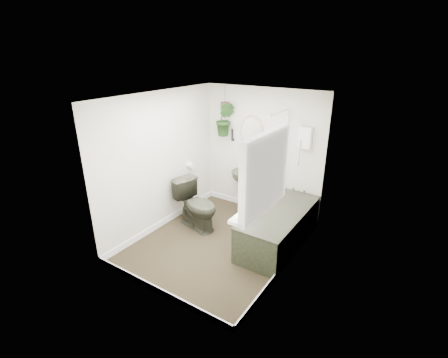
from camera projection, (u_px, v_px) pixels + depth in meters
The scene contains 22 objects.
floor at pixel (219, 243), 5.21m from camera, with size 2.30×2.80×0.02m, color #2C2317.
ceiling at pixel (218, 96), 4.34m from camera, with size 2.30×2.80×0.02m, color white.
wall_back at pixel (262, 152), 5.87m from camera, with size 2.30×0.02×2.30m, color silver.
wall_front at pixel (149, 214), 3.69m from camera, with size 2.30×0.02×2.30m, color silver.
wall_left at pixel (161, 162), 5.37m from camera, with size 0.02×2.80×2.30m, color silver.
wall_right at pixel (293, 194), 4.19m from camera, with size 0.02×2.80×2.30m, color silver.
skirting at pixel (219, 240), 5.19m from camera, with size 2.30×2.80×0.10m, color white.
bathtub at pixel (279, 227), 5.08m from camera, with size 0.72×1.72×0.58m, color #2C2D22, non-canonical shape.
bath_screen at pixel (277, 156), 5.26m from camera, with size 0.04×0.72×1.40m, color silver, non-canonical shape.
shower_box at pixel (305, 138), 5.26m from camera, with size 0.20×0.10×0.35m, color white.
oval_mirror at pixel (252, 132), 5.82m from camera, with size 0.46×0.03×0.62m, color tan.
wall_sconce at pixel (232, 135), 6.05m from camera, with size 0.04×0.04×0.22m, color black.
toilet_roll_holder at pixel (191, 165), 5.97m from camera, with size 0.11×0.11×0.11m, color white.
window_recess at pixel (265, 173), 3.50m from camera, with size 0.08×1.00×0.90m, color white.
window_sill at pixel (258, 206), 3.69m from camera, with size 0.18×1.00×0.04m, color white.
window_blinds at pixel (262, 172), 3.52m from camera, with size 0.01×0.86×0.76m, color white.
toilet at pixel (197, 205), 5.53m from camera, with size 0.47×0.82×0.84m, color #2C2D22.
pedestal_sink at pixel (244, 192), 6.06m from camera, with size 0.48×0.41×0.82m, color #2C2D22, non-canonical shape.
sill_plant at pixel (269, 186), 3.88m from camera, with size 0.21×0.18×0.23m, color black.
hanging_plant at pixel (225, 119), 5.90m from camera, with size 0.34×0.27×0.62m, color black.
soap_bottle at pixel (254, 211), 4.76m from camera, with size 0.09×0.09×0.19m, color black.
hanging_pot at pixel (225, 106), 5.81m from camera, with size 0.16×0.16×0.12m, color #463525.
Camera 1 is at (2.51, -3.67, 2.90)m, focal length 26.00 mm.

